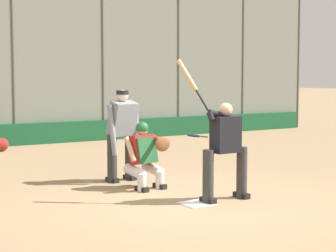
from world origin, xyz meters
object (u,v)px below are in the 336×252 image
catcher_behind_plate (145,154)px  fielding_glove_on_dirt (224,147)px  umpire_home (122,133)px  batter_at_plate (225,148)px  spare_bat_near_backstop (195,136)px

catcher_behind_plate → fielding_glove_on_dirt: 5.57m
catcher_behind_plate → umpire_home: (0.01, -0.79, 0.29)m
batter_at_plate → fielding_glove_on_dirt: batter_at_plate is taller
catcher_behind_plate → fielding_glove_on_dirt: bearing=-150.0°
batter_at_plate → catcher_behind_plate: size_ratio=1.90×
umpire_home → fielding_glove_on_dirt: bearing=-155.7°
umpire_home → spare_bat_near_backstop: 7.84m
umpire_home → fielding_glove_on_dirt: size_ratio=5.71×
batter_at_plate → fielding_glove_on_dirt: (-3.81, -4.86, -0.74)m
catcher_behind_plate → spare_bat_near_backstop: catcher_behind_plate is taller
spare_bat_near_backstop → batter_at_plate: bearing=136.7°
batter_at_plate → catcher_behind_plate: (0.53, -1.41, -0.22)m
catcher_behind_plate → umpire_home: 0.84m
umpire_home → batter_at_plate: bearing=96.5°
catcher_behind_plate → spare_bat_near_backstop: (-5.47, -6.34, -0.54)m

